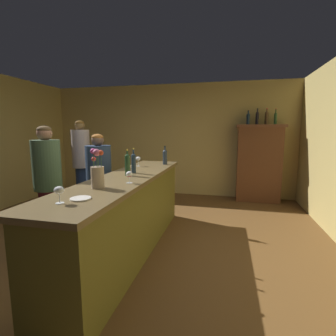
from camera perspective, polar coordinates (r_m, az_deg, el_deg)
The scene contains 19 objects.
floor at distance 3.66m, azimuth -11.24°, elevation -16.83°, with size 7.81×7.81×0.00m, color brown.
wall_back at distance 6.22m, azimuth 0.27°, elevation 6.36°, with size 5.96×0.12×2.64m, color tan.
bar_counter at distance 3.27m, azimuth -9.14°, elevation -10.40°, with size 0.66×3.12×1.00m.
display_cabinet at distance 5.83m, azimuth 19.85°, elevation 1.31°, with size 1.00×0.42×1.68m.
wine_bottle_riesling at distance 4.16m, azimuth -0.69°, elevation 2.70°, with size 0.07×0.07×0.31m.
wine_bottle_chardonnay at distance 3.35m, azimuth -7.78°, elevation 1.32°, with size 0.06×0.06×0.33m.
wine_bottle_pinot at distance 3.17m, azimuth -9.14°, elevation 0.97°, with size 0.07×0.07×0.33m.
wine_glass_front at distance 3.98m, azimuth -6.76°, elevation 2.06°, with size 0.08×0.08×0.15m.
wine_glass_mid at distance 2.12m, azimuth -23.41°, elevation -4.75°, with size 0.08×0.08×0.14m.
wine_glass_rear at distance 2.73m, azimuth -8.76°, elevation -1.56°, with size 0.07×0.07×0.13m.
flower_arrangement at distance 2.55m, azimuth -15.67°, elevation -1.08°, with size 0.15×0.13×0.39m.
cheese_plate at distance 2.21m, azimuth -19.17°, elevation -6.54°, with size 0.17×0.17×0.01m, color white.
display_bottle_left at distance 5.77m, azimuth 17.66°, elevation 10.68°, with size 0.07×0.07×0.30m.
display_bottle_midleft at distance 5.79m, azimuth 19.51°, elevation 10.73°, with size 0.07×0.07×0.34m.
display_bottle_center at distance 5.81m, azimuth 21.39°, elevation 10.64°, with size 0.08×0.08×0.33m.
display_bottle_midright at distance 5.83m, azimuth 23.13°, elevation 10.42°, with size 0.06×0.06×0.33m.
patron_tall at distance 4.87m, azimuth -18.94°, elevation 1.00°, with size 0.32×0.32×1.73m.
patron_by_cabinet at distance 4.05m, azimuth -15.32°, elevation -2.36°, with size 0.38×0.38×1.50m.
patron_redhead at distance 3.42m, azimuth -25.47°, elevation -3.61°, with size 0.33×0.33×1.61m.
Camera 1 is at (1.41, -2.99, 1.56)m, focal length 26.96 mm.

